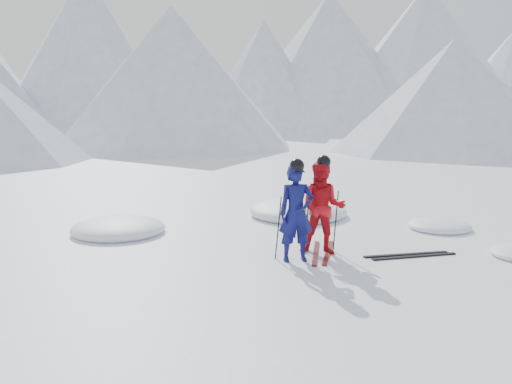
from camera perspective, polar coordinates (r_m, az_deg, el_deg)
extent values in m
plane|color=white|center=(10.89, 11.10, -5.91)|extent=(160.00, 160.00, 0.00)
cone|color=#B2BCD1|center=(51.25, -17.23, 13.74)|extent=(23.96, 23.96, 14.35)
cone|color=#B2BCD1|center=(61.31, -9.42, 12.09)|extent=(17.69, 17.69, 11.93)
cone|color=#B2BCD1|center=(54.11, 0.79, 12.03)|extent=(19.63, 19.63, 10.85)
cone|color=#B2BCD1|center=(58.36, 7.62, 13.37)|extent=(23.31, 23.31, 14.15)
cone|color=#B2BCD1|center=(60.36, 17.21, 13.26)|extent=(28.94, 28.94, 14.88)
cone|color=silver|center=(65.68, 25.37, 10.63)|extent=(24.45, 24.45, 10.76)
cone|color=#B2BCD1|center=(33.69, 19.88, 9.46)|extent=(14.00, 14.00, 6.50)
cone|color=#B2BCD1|center=(35.98, -8.75, 11.84)|extent=(16.00, 16.00, 9.00)
imported|color=#0D0F51|center=(9.73, 4.27, -2.26)|extent=(0.66, 0.45, 1.76)
imported|color=red|center=(10.25, 7.05, -1.67)|extent=(1.03, 0.90, 1.77)
cylinder|color=black|center=(9.88, 2.36, -3.80)|extent=(0.12, 0.08, 1.17)
cylinder|color=black|center=(10.08, 5.35, -3.57)|extent=(0.12, 0.07, 1.17)
cylinder|color=black|center=(10.48, 5.08, -3.05)|extent=(0.12, 0.09, 1.18)
cylinder|color=black|center=(10.53, 8.39, -3.05)|extent=(0.12, 0.08, 1.18)
cube|color=black|center=(10.42, 6.31, -6.40)|extent=(0.55, 1.66, 0.03)
cube|color=black|center=(10.48, 7.59, -6.33)|extent=(0.66, 1.63, 0.03)
cube|color=black|center=(10.65, 15.50, -6.35)|extent=(1.70, 0.23, 0.03)
cube|color=black|center=(10.55, 16.33, -6.52)|extent=(1.70, 0.29, 0.03)
ellipsoid|color=white|center=(12.38, -14.27, -4.19)|extent=(2.06, 2.06, 0.45)
ellipsoid|color=white|center=(13.07, 18.72, -3.69)|extent=(1.41, 1.41, 0.31)
ellipsoid|color=white|center=(13.84, 4.46, -2.51)|extent=(2.47, 2.47, 0.54)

